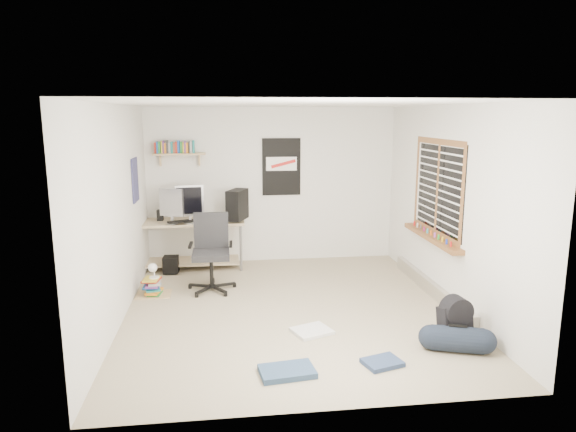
{
  "coord_description": "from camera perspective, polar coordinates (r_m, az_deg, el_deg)",
  "views": [
    {
      "loc": [
        -0.78,
        -5.98,
        2.38
      ],
      "look_at": [
        0.02,
        0.39,
        1.11
      ],
      "focal_mm": 32.0,
      "sensor_mm": 36.0,
      "label": 1
    }
  ],
  "objects": [
    {
      "name": "speaker_left",
      "position": [
        8.01,
        -14.02,
        0.08
      ],
      "size": [
        0.1,
        0.1,
        0.17
      ],
      "primitive_type": "cube",
      "rotation": [
        0.0,
        0.0,
        -0.15
      ],
      "color": "black",
      "rests_on": "desk"
    },
    {
      "name": "pc_tower",
      "position": [
        7.87,
        -5.66,
        1.26
      ],
      "size": [
        0.37,
        0.49,
        0.46
      ],
      "primitive_type": "cube",
      "rotation": [
        0.0,
        0.0,
        -0.41
      ],
      "color": "black",
      "rests_on": "desk"
    },
    {
      "name": "ceiling",
      "position": [
        6.03,
        0.25,
        12.4
      ],
      "size": [
        4.0,
        4.5,
        0.01
      ],
      "primitive_type": "cube",
      "color": "white",
      "rests_on": "ground"
    },
    {
      "name": "window",
      "position": [
        6.91,
        16.18,
        3.04
      ],
      "size": [
        0.1,
        1.5,
        1.26
      ],
      "primitive_type": "cube",
      "color": "brown",
      "rests_on": "right_wall"
    },
    {
      "name": "jeans_b",
      "position": [
        5.24,
        10.43,
        -15.71
      ],
      "size": [
        0.42,
        0.36,
        0.04
      ],
      "primitive_type": "cube",
      "rotation": [
        0.0,
        0.0,
        0.29
      ],
      "color": "navy",
      "rests_on": "floor"
    },
    {
      "name": "back_wall",
      "position": [
        8.35,
        -1.77,
        3.43
      ],
      "size": [
        4.0,
        0.01,
        2.5
      ],
      "primitive_type": "cube",
      "color": "silver",
      "rests_on": "ground"
    },
    {
      "name": "backpack",
      "position": [
        5.76,
        18.07,
        -11.62
      ],
      "size": [
        0.34,
        0.29,
        0.42
      ],
      "primitive_type": "cube",
      "rotation": [
        0.0,
        0.0,
        0.11
      ],
      "color": "black",
      "rests_on": "floor"
    },
    {
      "name": "subwoofer",
      "position": [
        8.03,
        -12.88,
        -5.27
      ],
      "size": [
        0.23,
        0.23,
        0.25
      ],
      "primitive_type": "cube",
      "rotation": [
        0.0,
        0.0,
        -0.05
      ],
      "color": "black",
      "rests_on": "floor"
    },
    {
      "name": "tshirt",
      "position": [
        5.84,
        2.66,
        -12.64
      ],
      "size": [
        0.5,
        0.46,
        0.04
      ],
      "primitive_type": "cube",
      "rotation": [
        0.0,
        0.0,
        0.37
      ],
      "color": "silver",
      "rests_on": "floor"
    },
    {
      "name": "wall_shelf",
      "position": [
        8.17,
        -11.97,
        6.76
      ],
      "size": [
        0.8,
        0.22,
        0.24
      ],
      "primitive_type": "cube",
      "color": "tan",
      "rests_on": "back_wall"
    },
    {
      "name": "office_chair",
      "position": [
        7.08,
        -8.55,
        -4.4
      ],
      "size": [
        0.71,
        0.71,
        1.06
      ],
      "primitive_type": "cube",
      "rotation": [
        0.0,
        0.0,
        -0.03
      ],
      "color": "black",
      "rests_on": "floor"
    },
    {
      "name": "keyboard",
      "position": [
        7.84,
        -11.8,
        -0.6
      ],
      "size": [
        0.41,
        0.28,
        0.02
      ],
      "primitive_type": "cube",
      "rotation": [
        0.0,
        0.0,
        0.39
      ],
      "color": "black",
      "rests_on": "desk"
    },
    {
      "name": "poster_back_wall",
      "position": [
        8.3,
        -0.73,
        5.48
      ],
      "size": [
        0.62,
        0.03,
        0.92
      ],
      "primitive_type": "cube",
      "color": "black",
      "rests_on": "back_wall"
    },
    {
      "name": "desk",
      "position": [
        8.25,
        -11.0,
        -3.13
      ],
      "size": [
        1.76,
        0.79,
        0.8
      ],
      "primitive_type": "cube",
      "rotation": [
        0.0,
        0.0,
        0.02
      ],
      "color": "#BEB384",
      "rests_on": "floor"
    },
    {
      "name": "baseboard_heater",
      "position": [
        7.22,
        15.62,
        -7.7
      ],
      "size": [
        0.08,
        2.5,
        0.18
      ],
      "primitive_type": "cube",
      "color": "#B7B2A8",
      "rests_on": "floor"
    },
    {
      "name": "right_wall",
      "position": [
        6.69,
        17.52,
        0.97
      ],
      "size": [
        0.01,
        4.5,
        2.5
      ],
      "primitive_type": "cube",
      "color": "silver",
      "rests_on": "ground"
    },
    {
      "name": "speaker_right",
      "position": [
        8.02,
        -5.83,
        0.48
      ],
      "size": [
        0.12,
        0.12,
        0.2
      ],
      "primitive_type": "cube",
      "rotation": [
        0.0,
        0.0,
        -0.28
      ],
      "color": "black",
      "rests_on": "desk"
    },
    {
      "name": "monitor_right",
      "position": [
        7.86,
        -10.86,
        1.09
      ],
      "size": [
        0.43,
        0.17,
        0.46
      ],
      "primitive_type": "cube",
      "rotation": [
        0.0,
        0.0,
        0.17
      ],
      "color": "#A8A8AD",
      "rests_on": "desk"
    },
    {
      "name": "monitor_left",
      "position": [
        7.87,
        -12.79,
        0.87
      ],
      "size": [
        0.38,
        0.23,
        0.42
      ],
      "primitive_type": "cube",
      "rotation": [
        0.0,
        0.0,
        -0.4
      ],
      "color": "#B3B2B8",
      "rests_on": "desk"
    },
    {
      "name": "book_stack",
      "position": [
        7.15,
        -14.74,
        -7.34
      ],
      "size": [
        0.56,
        0.5,
        0.33
      ],
      "primitive_type": "cube",
      "rotation": [
        0.0,
        0.0,
        -0.24
      ],
      "color": "olive",
      "rests_on": "floor"
    },
    {
      "name": "left_wall",
      "position": [
        6.21,
        -18.44,
        0.14
      ],
      "size": [
        0.01,
        4.5,
        2.5
      ],
      "primitive_type": "cube",
      "color": "silver",
      "rests_on": "ground"
    },
    {
      "name": "poster_left_wall",
      "position": [
        7.33,
        -16.64,
        3.85
      ],
      "size": [
        0.02,
        0.42,
        0.6
      ],
      "primitive_type": "cube",
      "color": "navy",
      "rests_on": "left_wall"
    },
    {
      "name": "floor",
      "position": [
        6.48,
        0.23,
        -10.36
      ],
      "size": [
        4.0,
        4.5,
        0.01
      ],
      "primitive_type": "cube",
      "color": "gray",
      "rests_on": "ground"
    },
    {
      "name": "desk_lamp",
      "position": [
        7.06,
        -14.69,
        -5.62
      ],
      "size": [
        0.15,
        0.23,
        0.22
      ],
      "primitive_type": "cube",
      "rotation": [
        0.0,
        0.0,
        0.1
      ],
      "color": "white",
      "rests_on": "book_stack"
    },
    {
      "name": "jeans_a",
      "position": [
        4.99,
        -0.1,
        -16.88
      ],
      "size": [
        0.54,
        0.38,
        0.06
      ],
      "primitive_type": "cube",
      "rotation": [
        0.0,
        0.0,
        0.12
      ],
      "color": "navy",
      "rests_on": "floor"
    },
    {
      "name": "duffel_bag",
      "position": [
        5.64,
        18.28,
        -12.8
      ],
      "size": [
        0.33,
        0.33,
        0.52
      ],
      "primitive_type": "cylinder",
      "rotation": [
        0.0,
        0.0,
        -0.32
      ],
      "color": "black",
      "rests_on": "floor"
    }
  ]
}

